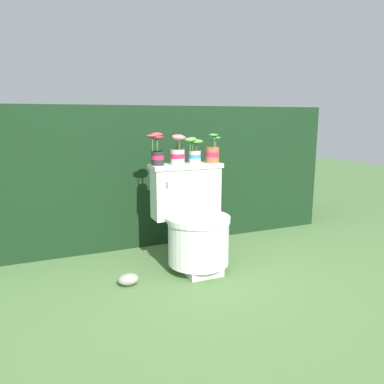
% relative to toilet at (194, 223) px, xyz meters
% --- Properties ---
extents(ground_plane, '(12.00, 12.00, 0.00)m').
position_rel_toilet_xyz_m(ground_plane, '(-0.04, -0.12, -0.31)').
color(ground_plane, '#4C703D').
extents(hedge_backdrop, '(3.06, 0.91, 1.13)m').
position_rel_toilet_xyz_m(hedge_backdrop, '(-0.04, 0.98, 0.25)').
color(hedge_backdrop, black).
rests_on(hedge_backdrop, ground).
extents(toilet, '(0.51, 0.53, 0.71)m').
position_rel_toilet_xyz_m(toilet, '(0.00, 0.00, 0.00)').
color(toilet, white).
rests_on(toilet, ground).
extents(potted_plant_left, '(0.12, 0.10, 0.22)m').
position_rel_toilet_xyz_m(potted_plant_left, '(-0.21, 0.16, 0.50)').
color(potted_plant_left, '#262628').
rests_on(potted_plant_left, toilet).
extents(potted_plant_midleft, '(0.11, 0.14, 0.21)m').
position_rel_toilet_xyz_m(potted_plant_midleft, '(-0.06, 0.15, 0.49)').
color(potted_plant_midleft, beige).
rests_on(potted_plant_midleft, toilet).
extents(potted_plant_middle, '(0.15, 0.10, 0.18)m').
position_rel_toilet_xyz_m(potted_plant_middle, '(0.07, 0.17, 0.48)').
color(potted_plant_middle, beige).
rests_on(potted_plant_middle, toilet).
extents(potted_plant_midright, '(0.11, 0.10, 0.21)m').
position_rel_toilet_xyz_m(potted_plant_midright, '(0.20, 0.13, 0.48)').
color(potted_plant_midright, '#9E5638').
rests_on(potted_plant_midright, toilet).
extents(garden_stone, '(0.13, 0.10, 0.07)m').
position_rel_toilet_xyz_m(garden_stone, '(-0.50, -0.12, -0.28)').
color(garden_stone, gray).
rests_on(garden_stone, ground).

